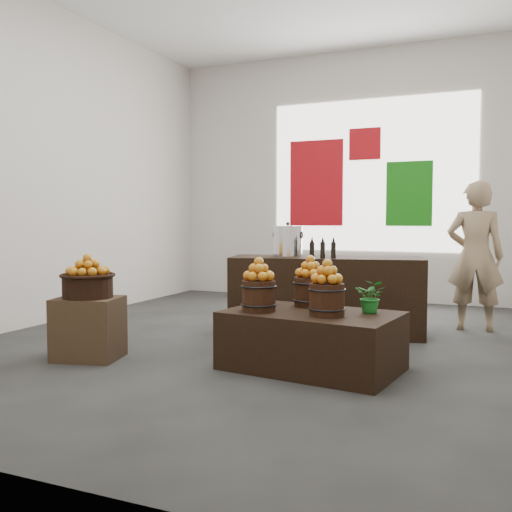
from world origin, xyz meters
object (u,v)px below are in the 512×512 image
at_px(crate, 89,328).
at_px(counter, 326,295).
at_px(display_table, 312,341).
at_px(shopper, 475,256).
at_px(wicker_basket, 88,286).
at_px(stock_pot_left, 288,242).

distance_m(crate, counter, 2.64).
bearing_deg(display_table, counter, 109.39).
bearing_deg(crate, shopper, 41.63).
bearing_deg(wicker_basket, display_table, 12.81).
xyz_separation_m(crate, display_table, (2.03, 0.46, -0.04)).
relative_size(wicker_basket, shopper, 0.26).
height_order(counter, stock_pot_left, stock_pot_left).
distance_m(crate, wicker_basket, 0.39).
distance_m(counter, stock_pot_left, 0.75).
height_order(crate, wicker_basket, wicker_basket).
bearing_deg(display_table, wicker_basket, -159.57).
relative_size(counter, stock_pot_left, 6.47).
height_order(crate, display_table, crate).
xyz_separation_m(counter, stock_pot_left, (-0.43, -0.10, 0.60)).
xyz_separation_m(crate, wicker_basket, (0.00, 0.00, 0.39)).
bearing_deg(shopper, crate, 37.20).
xyz_separation_m(crate, counter, (1.71, 2.01, 0.15)).
relative_size(crate, counter, 0.27).
height_order(display_table, stock_pot_left, stock_pot_left).
relative_size(wicker_basket, display_table, 0.32).
bearing_deg(stock_pot_left, display_table, -62.56).
bearing_deg(counter, shopper, 16.36).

